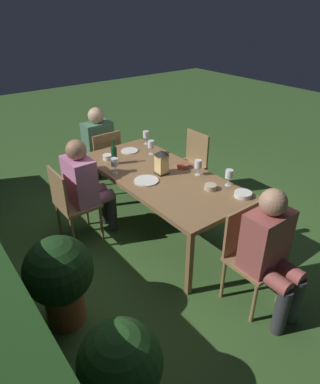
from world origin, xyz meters
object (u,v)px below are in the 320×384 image
Objects in this scene: wine_glass_d at (229,175)px; bowl_salad at (108,157)px; green_bottle_on_table at (114,155)px; wine_glass_e at (115,163)px; chair_head_near at (249,252)px; wine_glass_c at (146,135)px; plate_b at (130,151)px; wine_glass_b at (198,165)px; chair_head_far at (104,158)px; bowl_dip at (183,166)px; dining_table at (160,178)px; plate_a at (146,181)px; person_in_green at (96,144)px; potted_plant_by_hedge at (121,369)px; lantern_centerpiece at (162,161)px; chair_side_right_b at (71,202)px; bowl_bread at (243,194)px; person_in_pink at (86,184)px; chair_side_left_b at (190,162)px; wine_glass_a at (151,145)px; person_in_rust at (271,250)px; bowl_olives at (210,187)px; potted_plant_corner at (60,276)px.

wine_glass_d is 1.44m from bowl_salad.
green_bottle_on_table is 0.24m from wine_glass_e.
wine_glass_c is (2.06, -0.39, 0.37)m from chair_head_near.
bowl_salad is (-0.04, 0.33, 0.02)m from plate_b.
wine_glass_e reaches higher than chair_head_near.
chair_head_far is at bearing 11.43° from wine_glass_b.
bowl_salad is (1.92, 0.25, 0.28)m from chair_head_near.
dining_table is at bearing 84.58° from bowl_dip.
plate_a is at bearing 170.59° from chair_head_far.
chair_head_near is 2.13m from wine_glass_c.
green_bottle_on_table is at bearing -29.32° from wine_glass_e.
chair_head_near is 1.64m from wine_glass_e.
person_in_green is 3.19m from potted_plant_by_hedge.
green_bottle_on_table is 0.18m from bowl_salad.
wine_glass_b reaches higher than bowl_dip.
lantern_centerpiece reaches higher than plate_a.
lantern_centerpiece is 1.57× the size of wine_glass_c.
chair_side_right_b is 3.47× the size of plate_a.
plate_b is (-0.52, -0.08, 0.26)m from chair_head_far.
lantern_centerpiece reaches higher than bowl_bread.
wine_glass_c is 1.06m from plate_a.
chair_side_left_b is (0.00, -1.50, -0.15)m from person_in_pink.
chair_side_right_b is at bearing -16.11° from potted_plant_by_hedge.
wine_glass_e is 1.03× the size of bowl_bread.
chair_side_left_b reaches higher than dining_table.
plate_b is at bearing 12.69° from wine_glass_b.
wine_glass_a is at bearing 3.64° from bowl_bread.
wine_glass_c is (2.25, -0.39, 0.22)m from person_in_rust.
bowl_olives is (0.87, -0.19, 0.13)m from person_in_rust.
potted_plant_corner is at bearing 112.27° from plate_a.
person_in_rust is at bearing -123.26° from potted_plant_corner.
wine_glass_c reaches higher than dining_table.
person_in_rust is 3.96× the size of green_bottle_on_table.
person_in_rust is at bearing -90.86° from potted_plant_by_hedge.
plate_b is (2.17, -0.08, 0.11)m from person_in_rust.
chair_head_near reaches higher than plate_b.
dining_table is 0.73m from bowl_salad.
person_in_rust is at bearing 177.80° from plate_b.
wine_glass_c reaches higher than bowl_salad.
chair_side_right_b is 5.28× the size of bowl_bread.
lantern_centerpiece is at bearing 155.82° from wine_glass_a.
person_in_pink is 6.80× the size of wine_glass_c.
bowl_dip reaches higher than dining_table.
bowl_salad reaches higher than bowl_bread.
bowl_dip is (-1.27, -0.30, 0.28)m from chair_head_far.
plate_b is (0.20, -0.33, -0.10)m from green_bottle_on_table.
potted_plant_corner is at bearing 110.91° from dining_table.
person_in_green is (0.20, 0.00, 0.15)m from chair_head_far.
wine_glass_e is at bearing 106.77° from wine_glass_a.
wine_glass_a is 0.30m from plate_b.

